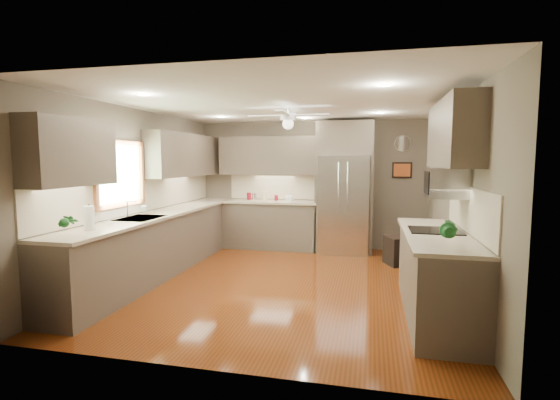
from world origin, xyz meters
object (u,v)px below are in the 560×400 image
at_px(paper_towel, 89,218).
at_px(canister_b, 254,197).
at_px(potted_plant_right, 450,230).
at_px(canister_d, 276,198).
at_px(microwave, 446,183).
at_px(canister_c, 265,196).
at_px(potted_plant_left, 65,222).
at_px(refrigerator, 344,190).
at_px(bowl, 289,200).
at_px(canister_a, 249,196).
at_px(soap_bottle, 145,208).
at_px(stool, 400,251).

bearing_deg(paper_towel, canister_b, 77.12).
bearing_deg(potted_plant_right, canister_d, 123.45).
relative_size(canister_d, microwave, 0.20).
height_order(canister_b, canister_d, canister_b).
height_order(canister_c, potted_plant_left, potted_plant_left).
distance_m(canister_b, microwave, 4.21).
height_order(canister_b, paper_towel, paper_towel).
height_order(canister_c, refrigerator, refrigerator).
bearing_deg(canister_c, potted_plant_right, -54.09).
relative_size(canister_b, bowl, 0.72).
bearing_deg(canister_d, canister_c, -176.62).
xyz_separation_m(potted_plant_right, bowl, (-2.26, 3.80, -0.14)).
height_order(canister_a, soap_bottle, soap_bottle).
xyz_separation_m(canister_a, potted_plant_right, (3.09, -3.84, 0.09)).
xyz_separation_m(soap_bottle, potted_plant_left, (0.15, -1.77, 0.07)).
height_order(stool, paper_towel, paper_towel).
height_order(canister_d, refrigerator, refrigerator).
xyz_separation_m(potted_plant_left, refrigerator, (2.63, 4.06, 0.09)).
bearing_deg(potted_plant_left, microwave, 18.83).
distance_m(canister_c, microwave, 4.02).
bearing_deg(canister_d, canister_b, 176.68).
height_order(canister_c, paper_towel, paper_towel).
relative_size(bowl, paper_towel, 0.65).
height_order(canister_b, potted_plant_left, potted_plant_left).
bearing_deg(bowl, potted_plant_left, -110.96).
bearing_deg(potted_plant_left, paper_towel, 92.09).
bearing_deg(potted_plant_left, potted_plant_right, 4.33).
distance_m(canister_b, refrigerator, 1.80).
relative_size(potted_plant_left, microwave, 0.57).
xyz_separation_m(canister_a, canister_d, (0.56, -0.01, -0.02)).
relative_size(canister_b, canister_c, 0.72).
relative_size(canister_b, paper_towel, 0.47).
distance_m(canister_b, potted_plant_left, 4.23).
height_order(canister_d, potted_plant_left, potted_plant_left).
relative_size(stool, paper_towel, 1.91).
bearing_deg(soap_bottle, canister_a, 69.41).
bearing_deg(canister_a, canister_b, 10.80).
distance_m(refrigerator, microwave, 3.03).
relative_size(canister_a, stool, 0.25).
bearing_deg(microwave, paper_towel, -166.32).
distance_m(canister_a, soap_bottle, 2.52).
distance_m(canister_d, microwave, 3.87).
relative_size(canister_a, canister_c, 0.73).
bearing_deg(bowl, microwave, -48.93).
xyz_separation_m(canister_b, canister_c, (0.22, -0.04, 0.02)).
xyz_separation_m(canister_a, canister_b, (0.11, 0.02, -0.01)).
bearing_deg(bowl, canister_a, 177.72).
bearing_deg(paper_towel, soap_bottle, 95.48).
bearing_deg(potted_plant_right, canister_a, 128.87).
distance_m(bowl, paper_towel, 4.03).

